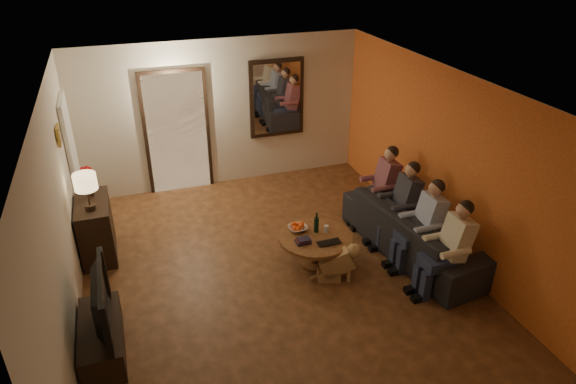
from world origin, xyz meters
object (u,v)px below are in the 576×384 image
object	(u,v)px
sofa	(417,230)
person_b	(424,228)
dog	(337,262)
laptop	(330,245)
wine_bottle	(316,222)
table_lamp	(87,192)
tv	(94,302)
person_c	(402,207)
person_d	(382,189)
coffee_table	(315,250)
dresser	(96,228)
person_a	(450,251)
bowl	(298,228)
tv_stand	(102,338)

from	to	relation	value
sofa	person_b	bearing A→B (deg)	154.21
dog	laptop	distance (m)	0.24
sofa	wine_bottle	distance (m)	1.49
table_lamp	laptop	bearing A→B (deg)	-23.63
sofa	person_b	distance (m)	0.40
table_lamp	tv	bearing A→B (deg)	-90.00
tv	person_c	bearing A→B (deg)	-78.02
sofa	person_d	world-z (taller)	person_d
person_d	coffee_table	size ratio (longest dim) A/B	1.17
dog	coffee_table	size ratio (longest dim) A/B	0.55
person_c	dresser	bearing A→B (deg)	165.03
sofa	person_a	bearing A→B (deg)	166.31
person_d	wine_bottle	bearing A→B (deg)	-155.82
sofa	laptop	world-z (taller)	sofa
dog	bowl	bearing A→B (deg)	130.32
dresser	bowl	distance (m)	2.86
sofa	dog	bearing A→B (deg)	92.52
sofa	person_a	size ratio (longest dim) A/B	2.06
dresser	tv	distance (m)	2.05
coffee_table	bowl	world-z (taller)	bowl
dog	table_lamp	bearing A→B (deg)	168.81
tv_stand	laptop	xyz separation A→B (m)	(2.96, 0.52, 0.28)
bowl	laptop	xyz separation A→B (m)	(0.28, -0.50, -0.02)
coffee_table	tv_stand	bearing A→B (deg)	-164.35
person_b	person_c	xyz separation A→B (m)	(0.00, 0.60, 0.00)
tv_stand	table_lamp	bearing A→B (deg)	90.00
person_a	dog	world-z (taller)	person_a
person_d	coffee_table	xyz separation A→B (m)	(-1.39, -0.70, -0.38)
wine_bottle	person_b	bearing A→B (deg)	-24.22
person_c	coffee_table	distance (m)	1.44
tv	person_b	bearing A→B (deg)	-85.96
person_a	coffee_table	xyz separation A→B (m)	(-1.39, 1.10, -0.38)
table_lamp	sofa	distance (m)	4.57
tv_stand	person_a	xyz separation A→B (m)	(4.24, -0.30, 0.41)
tv	person_a	size ratio (longest dim) A/B	0.93
dresser	tv_stand	distance (m)	2.05
person_a	person_c	world-z (taller)	same
tv	dog	size ratio (longest dim) A/B	2.00
bowl	wine_bottle	world-z (taller)	wine_bottle
sofa	bowl	size ratio (longest dim) A/B	9.54
table_lamp	coffee_table	xyz separation A→B (m)	(2.86, -1.01, -0.89)
person_b	person_c	distance (m)	0.60
tv_stand	person_b	size ratio (longest dim) A/B	0.93
person_c	laptop	distance (m)	1.35
dresser	person_c	size ratio (longest dim) A/B	0.79
tv	sofa	xyz separation A→B (m)	(4.34, 0.60, -0.33)
person_c	laptop	size ratio (longest dim) A/B	3.65
table_lamp	person_c	world-z (taller)	table_lamp
sofa	bowl	distance (m)	1.72
dresser	table_lamp	distance (m)	0.73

